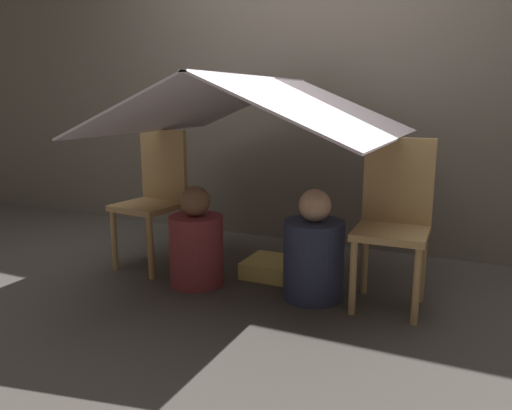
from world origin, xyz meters
TOP-DOWN VIEW (x-y plane):
  - ground_plane at (0.00, 0.00)m, footprint 8.80×8.80m
  - wall_back at (0.00, 1.11)m, footprint 7.00×0.05m
  - chair_left at (-0.75, 0.16)m, footprint 0.40×0.40m
  - chair_right at (0.75, 0.16)m, footprint 0.37×0.37m
  - sheet_canopy at (0.00, 0.09)m, footprint 1.51×1.43m
  - person_front at (-0.32, -0.03)m, footprint 0.31×0.31m
  - person_second at (0.36, 0.06)m, footprint 0.33×0.33m
  - floor_cushion at (0.06, 0.29)m, footprint 0.39×0.31m

SIDE VIEW (x-z plane):
  - ground_plane at x=0.00m, z-range 0.00..0.00m
  - floor_cushion at x=0.06m, z-range 0.00..0.10m
  - person_front at x=-0.32m, z-range -0.05..0.53m
  - person_second at x=0.36m, z-range -0.06..0.55m
  - chair_left at x=-0.75m, z-range 0.03..0.91m
  - chair_right at x=0.75m, z-range 0.03..0.91m
  - sheet_canopy at x=0.00m, z-range 0.87..1.19m
  - wall_back at x=0.00m, z-range 0.00..2.50m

